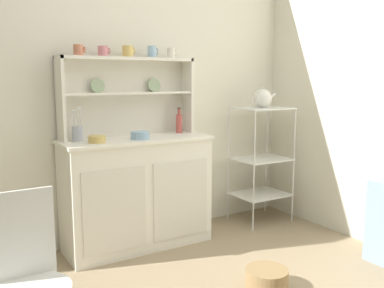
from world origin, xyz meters
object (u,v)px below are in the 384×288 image
at_px(bowl_mixing_large, 97,139).
at_px(hutch_shelf_unit, 127,90).
at_px(hutch_cabinet, 138,191).
at_px(bakers_rack, 261,153).
at_px(porcelain_teapot, 262,98).
at_px(cup_terracotta_0, 79,50).
at_px(floor_basket, 267,279).
at_px(wire_chair, 24,271).
at_px(utensil_jar, 78,133).
at_px(jam_bottle, 179,123).

bearing_deg(bowl_mixing_large, hutch_shelf_unit, 34.88).
bearing_deg(bowl_mixing_large, hutch_cabinet, 12.18).
distance_m(bakers_rack, porcelain_teapot, 0.50).
bearing_deg(cup_terracotta_0, hutch_shelf_unit, 6.06).
xyz_separation_m(floor_basket, cup_terracotta_0, (-0.78, 1.20, 1.46)).
height_order(hutch_cabinet, wire_chair, hutch_cabinet).
xyz_separation_m(bakers_rack, wire_chair, (-2.28, -1.12, -0.13)).
bearing_deg(floor_basket, hutch_cabinet, 110.17).
bearing_deg(hutch_shelf_unit, utensil_jar, -168.72).
bearing_deg(utensil_jar, bakers_rack, -4.25).
height_order(bakers_rack, cup_terracotta_0, cup_terracotta_0).
height_order(bowl_mixing_large, jam_bottle, jam_bottle).
bearing_deg(wire_chair, cup_terracotta_0, 55.08).
distance_m(jam_bottle, porcelain_teapot, 0.82).
height_order(hutch_cabinet, utensil_jar, utensil_jar).
xyz_separation_m(floor_basket, porcelain_teapot, (0.83, 1.03, 1.08)).
height_order(utensil_jar, porcelain_teapot, porcelain_teapot).
xyz_separation_m(hutch_shelf_unit, wire_chair, (-1.05, -1.33, -0.72)).
distance_m(wire_chair, porcelain_teapot, 2.61).
distance_m(cup_terracotta_0, porcelain_teapot, 1.66).
distance_m(floor_basket, jam_bottle, 1.46).
distance_m(hutch_cabinet, jam_bottle, 0.67).
bearing_deg(bakers_rack, porcelain_teapot, 180.00).
bearing_deg(hutch_cabinet, bowl_mixing_large, -167.82).
bearing_deg(jam_bottle, bowl_mixing_large, -168.28).
bearing_deg(hutch_cabinet, bakers_rack, -2.12).
xyz_separation_m(hutch_shelf_unit, utensil_jar, (-0.43, -0.09, -0.30)).
relative_size(wire_chair, utensil_jar, 3.38).
height_order(bakers_rack, jam_bottle, jam_bottle).
height_order(bakers_rack, wire_chair, bakers_rack).
relative_size(bakers_rack, utensil_jar, 4.21).
xyz_separation_m(utensil_jar, porcelain_teapot, (1.65, -0.12, 0.22)).
xyz_separation_m(bowl_mixing_large, porcelain_teapot, (1.56, 0.03, 0.25)).
bearing_deg(bowl_mixing_large, bakers_rack, 1.03).
relative_size(wire_chair, floor_basket, 3.13).
distance_m(bakers_rack, jam_bottle, 0.86).
xyz_separation_m(cup_terracotta_0, jam_bottle, (0.82, -0.04, -0.57)).
bearing_deg(porcelain_teapot, bowl_mixing_large, -178.97).
distance_m(bakers_rack, cup_terracotta_0, 1.84).
relative_size(wire_chair, bowl_mixing_large, 6.91).
bearing_deg(bakers_rack, wire_chair, -153.86).
height_order(cup_terracotta_0, utensil_jar, cup_terracotta_0).
relative_size(floor_basket, porcelain_teapot, 1.05).
relative_size(bakers_rack, bowl_mixing_large, 8.62).
bearing_deg(bakers_rack, utensil_jar, 175.75).
bearing_deg(floor_basket, bakers_rack, 51.23).
bearing_deg(hutch_shelf_unit, jam_bottle, -10.15).
xyz_separation_m(floor_basket, utensil_jar, (-0.83, 1.15, 0.86)).
bearing_deg(porcelain_teapot, hutch_cabinet, 177.88).
bearing_deg(wire_chair, utensil_jar, 55.83).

